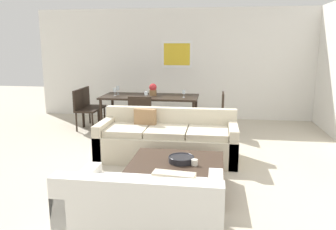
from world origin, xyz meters
name	(u,v)px	position (x,y,z in m)	size (l,w,h in m)	color
ground_plane	(170,165)	(0.00, 0.00, 0.00)	(18.00, 18.00, 0.00)	#BCB29E
back_wall_unit	(202,64)	(0.29, 3.53, 1.35)	(8.40, 0.09, 2.70)	silver
sofa_beige	(167,141)	(-0.09, 0.34, 0.29)	(2.23, 0.90, 0.78)	beige
loveseat_white	(145,215)	(0.07, -2.11, 0.29)	(1.42, 0.90, 0.78)	white
coffee_table	(176,177)	(0.21, -0.91, 0.19)	(1.17, 1.06, 0.38)	#38281E
decorative_bowl	(181,159)	(0.27, -0.89, 0.42)	(0.33, 0.33, 0.08)	black
candle_jar	(194,162)	(0.44, -0.99, 0.42)	(0.08, 0.08, 0.08)	silver
dining_table	(150,99)	(-0.73, 2.14, 0.69)	(2.06, 0.92, 0.75)	black
dining_chair_left_far	(90,104)	(-2.17, 2.34, 0.50)	(0.44, 0.44, 0.88)	black
dining_chair_left_near	(83,107)	(-2.17, 1.93, 0.50)	(0.44, 0.44, 0.88)	black
dining_chair_right_near	(217,111)	(0.70, 1.93, 0.50)	(0.44, 0.44, 0.88)	black
dining_chair_foot	(141,115)	(-0.73, 1.27, 0.50)	(0.44, 0.44, 0.88)	black
wine_glass_left_far	(118,88)	(-1.48, 2.25, 0.88)	(0.06, 0.06, 0.19)	silver
wine_glass_left_near	(115,90)	(-1.48, 2.02, 0.87)	(0.07, 0.07, 0.17)	silver
wine_glass_foot	(146,94)	(-0.73, 1.74, 0.85)	(0.07, 0.07, 0.15)	silver
wine_glass_right_near	(184,92)	(0.01, 2.02, 0.86)	(0.06, 0.06, 0.15)	silver
centerpiece_vase	(153,90)	(-0.68, 2.19, 0.88)	(0.16, 0.16, 0.26)	olive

